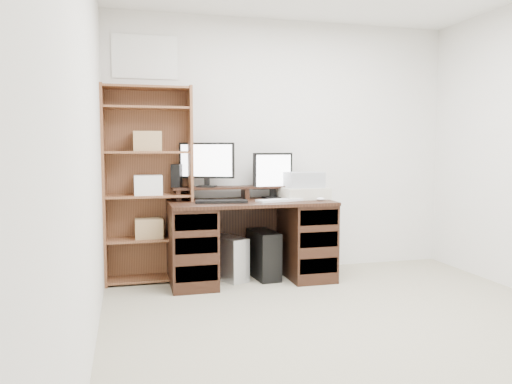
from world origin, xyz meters
name	(u,v)px	position (x,y,z in m)	size (l,w,h in m)	color
room	(380,146)	(0.00, 0.00, 1.25)	(3.54, 4.04, 2.54)	#A29A80
desk	(250,239)	(-0.43, 1.64, 0.39)	(1.50, 0.70, 0.75)	black
riser_shelf	(245,189)	(-0.43, 1.85, 0.84)	(1.40, 0.22, 0.12)	black
monitor_wide	(207,162)	(-0.80, 1.85, 1.10)	(0.50, 0.24, 0.42)	black
monitor_small	(273,174)	(-0.17, 1.81, 0.99)	(0.40, 0.17, 0.44)	black
speaker	(177,176)	(-1.08, 1.89, 0.98)	(0.09, 0.09, 0.22)	black
keyboard_black	(222,202)	(-0.72, 1.53, 0.76)	(0.46, 0.15, 0.03)	black
keyboard_white	(279,200)	(-0.18, 1.53, 0.76)	(0.44, 0.13, 0.02)	silver
mouse	(321,199)	(0.20, 1.49, 0.77)	(0.08, 0.05, 0.03)	white
printer	(304,193)	(0.11, 1.70, 0.80)	(0.43, 0.33, 0.11)	beige
basket	(304,180)	(0.11, 1.70, 0.93)	(0.35, 0.25, 0.15)	#969AA0
tower_silver	(229,258)	(-0.62, 1.71, 0.20)	(0.18, 0.41, 0.41)	silver
tower_black	(264,254)	(-0.29, 1.69, 0.23)	(0.24, 0.47, 0.45)	black
bookshelf	(148,183)	(-1.35, 1.86, 0.92)	(0.80, 0.30, 1.80)	brown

